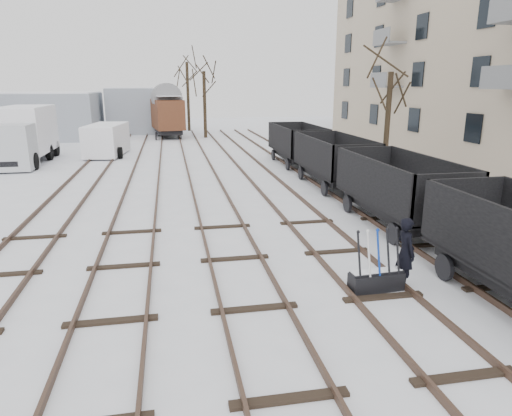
{
  "coord_description": "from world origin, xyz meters",
  "views": [
    {
      "loc": [
        -1.64,
        -8.83,
        4.73
      ],
      "look_at": [
        0.79,
        3.97,
        1.2
      ],
      "focal_mm": 32.0,
      "sensor_mm": 36.0,
      "label": 1
    }
  ],
  "objects_px": {
    "lorry": "(24,135)",
    "worker": "(406,253)",
    "ground_frame": "(376,279)",
    "box_van_wagon": "(167,113)",
    "panel_van": "(107,139)"
  },
  "relations": [
    {
      "from": "panel_van",
      "to": "lorry",
      "type": "bearing_deg",
      "value": -145.26
    },
    {
      "from": "worker",
      "to": "box_van_wagon",
      "type": "distance_m",
      "value": 34.25
    },
    {
      "from": "lorry",
      "to": "worker",
      "type": "bearing_deg",
      "value": -55.95
    },
    {
      "from": "ground_frame",
      "to": "lorry",
      "type": "height_order",
      "value": "lorry"
    },
    {
      "from": "box_van_wagon",
      "to": "lorry",
      "type": "relative_size",
      "value": 0.7
    },
    {
      "from": "ground_frame",
      "to": "worker",
      "type": "xyz_separation_m",
      "value": [
        0.75,
        0.1,
        0.58
      ]
    },
    {
      "from": "ground_frame",
      "to": "lorry",
      "type": "relative_size",
      "value": 0.2
    },
    {
      "from": "lorry",
      "to": "panel_van",
      "type": "relative_size",
      "value": 1.49
    },
    {
      "from": "worker",
      "to": "panel_van",
      "type": "distance_m",
      "value": 25.22
    },
    {
      "from": "worker",
      "to": "lorry",
      "type": "xyz_separation_m",
      "value": [
        -14.18,
        20.96,
        0.91
      ]
    },
    {
      "from": "worker",
      "to": "panel_van",
      "type": "relative_size",
      "value": 0.34
    },
    {
      "from": "worker",
      "to": "panel_van",
      "type": "xyz_separation_m",
      "value": [
        -9.61,
        23.31,
        0.25
      ]
    },
    {
      "from": "worker",
      "to": "ground_frame",
      "type": "bearing_deg",
      "value": 96.66
    },
    {
      "from": "ground_frame",
      "to": "panel_van",
      "type": "height_order",
      "value": "panel_van"
    },
    {
      "from": "box_van_wagon",
      "to": "panel_van",
      "type": "bearing_deg",
      "value": -120.37
    }
  ]
}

